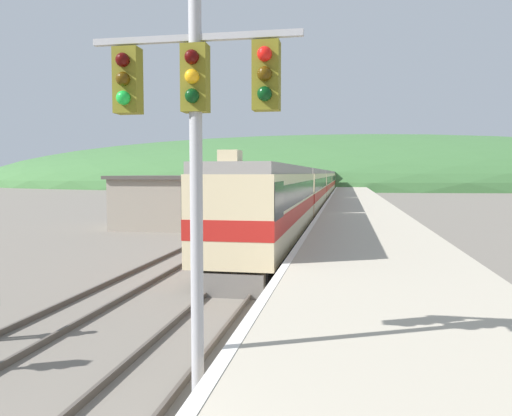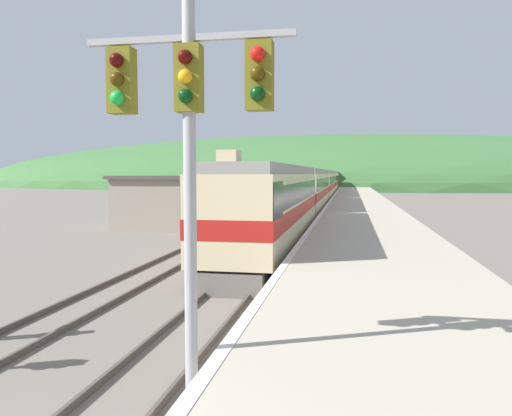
{
  "view_description": "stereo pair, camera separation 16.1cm",
  "coord_description": "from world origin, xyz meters",
  "px_view_note": "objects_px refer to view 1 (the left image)",
  "views": [
    {
      "loc": [
        3.62,
        -3.58,
        3.93
      ],
      "look_at": [
        0.06,
        16.19,
        2.53
      ],
      "focal_mm": 35.0,
      "sensor_mm": 36.0,
      "label": 1
    },
    {
      "loc": [
        3.78,
        -3.55,
        3.93
      ],
      "look_at": [
        0.06,
        16.19,
        2.53
      ],
      "focal_mm": 35.0,
      "sensor_mm": 36.0,
      "label": 2
    }
  ],
  "objects_px": {
    "carriage_fifth": "(329,180)",
    "signal_mast_main": "(195,124)",
    "carriage_second": "(306,191)",
    "carriage_fourth": "(325,182)",
    "siding_train": "(275,191)",
    "express_train_lead_car": "(271,205)",
    "carriage_third": "(319,185)"
  },
  "relations": [
    {
      "from": "express_train_lead_car",
      "to": "carriage_third",
      "type": "distance_m",
      "value": 44.1
    },
    {
      "from": "express_train_lead_car",
      "to": "signal_mast_main",
      "type": "xyz_separation_m",
      "value": [
        1.34,
        -16.87,
        2.34
      ]
    },
    {
      "from": "carriage_fourth",
      "to": "carriage_fifth",
      "type": "height_order",
      "value": "same"
    },
    {
      "from": "carriage_fifth",
      "to": "carriage_fourth",
      "type": "bearing_deg",
      "value": -90.0
    },
    {
      "from": "carriage_fifth",
      "to": "signal_mast_main",
      "type": "relative_size",
      "value": 3.16
    },
    {
      "from": "express_train_lead_car",
      "to": "carriage_fifth",
      "type": "xyz_separation_m",
      "value": [
        0.0,
        89.31,
        -0.01
      ]
    },
    {
      "from": "express_train_lead_car",
      "to": "siding_train",
      "type": "relative_size",
      "value": 0.5
    },
    {
      "from": "express_train_lead_car",
      "to": "carriage_fourth",
      "type": "bearing_deg",
      "value": 90.0
    },
    {
      "from": "carriage_fourth",
      "to": "carriage_second",
      "type": "bearing_deg",
      "value": -90.0
    },
    {
      "from": "carriage_second",
      "to": "siding_train",
      "type": "bearing_deg",
      "value": 117.49
    },
    {
      "from": "express_train_lead_car",
      "to": "carriage_fifth",
      "type": "distance_m",
      "value": 89.31
    },
    {
      "from": "carriage_second",
      "to": "carriage_fourth",
      "type": "height_order",
      "value": "same"
    },
    {
      "from": "express_train_lead_car",
      "to": "signal_mast_main",
      "type": "relative_size",
      "value": 2.77
    },
    {
      "from": "siding_train",
      "to": "signal_mast_main",
      "type": "distance_m",
      "value": 46.13
    },
    {
      "from": "siding_train",
      "to": "express_train_lead_car",
      "type": "bearing_deg",
      "value": -82.41
    },
    {
      "from": "carriage_third",
      "to": "carriage_fourth",
      "type": "xyz_separation_m",
      "value": [
        0.0,
        22.6,
        0.0
      ]
    },
    {
      "from": "carriage_third",
      "to": "carriage_fifth",
      "type": "relative_size",
      "value": 1.0
    },
    {
      "from": "carriage_second",
      "to": "carriage_fourth",
      "type": "bearing_deg",
      "value": 90.0
    },
    {
      "from": "express_train_lead_car",
      "to": "siding_train",
      "type": "xyz_separation_m",
      "value": [
        -3.85,
        28.89,
        -0.38
      ]
    },
    {
      "from": "carriage_fourth",
      "to": "carriage_fifth",
      "type": "relative_size",
      "value": 1.0
    },
    {
      "from": "carriage_fourth",
      "to": "siding_train",
      "type": "relative_size",
      "value": 0.57
    },
    {
      "from": "carriage_second",
      "to": "carriage_fifth",
      "type": "xyz_separation_m",
      "value": [
        0.0,
        67.81,
        0.0
      ]
    },
    {
      "from": "carriage_fourth",
      "to": "signal_mast_main",
      "type": "distance_m",
      "value": 83.61
    },
    {
      "from": "carriage_fifth",
      "to": "express_train_lead_car",
      "type": "bearing_deg",
      "value": -90.0
    },
    {
      "from": "carriage_fifth",
      "to": "siding_train",
      "type": "bearing_deg",
      "value": -93.65
    },
    {
      "from": "siding_train",
      "to": "carriage_second",
      "type": "bearing_deg",
      "value": -62.51
    },
    {
      "from": "carriage_second",
      "to": "express_train_lead_car",
      "type": "bearing_deg",
      "value": -90.0
    },
    {
      "from": "carriage_second",
      "to": "signal_mast_main",
      "type": "height_order",
      "value": "signal_mast_main"
    },
    {
      "from": "carriage_second",
      "to": "carriage_fourth",
      "type": "distance_m",
      "value": 45.21
    },
    {
      "from": "carriage_fourth",
      "to": "carriage_fifth",
      "type": "xyz_separation_m",
      "value": [
        0.0,
        22.6,
        0.0
      ]
    },
    {
      "from": "express_train_lead_car",
      "to": "carriage_fourth",
      "type": "relative_size",
      "value": 0.88
    },
    {
      "from": "carriage_second",
      "to": "signal_mast_main",
      "type": "distance_m",
      "value": 38.45
    }
  ]
}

